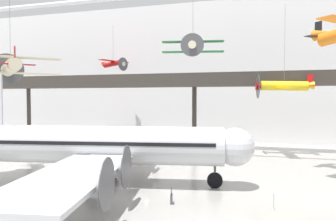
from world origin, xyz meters
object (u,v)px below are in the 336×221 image
object	(u,v)px
stanchion_barrier	(274,205)
info_sign_pedestal	(171,198)
airliner_silver_main	(99,145)
suspended_plane_green_biplane	(193,48)
suspended_plane_cream_biplane	(11,67)
suspended_plane_yellow_lowwing	(284,86)
suspended_plane_red_highwing	(113,63)

from	to	relation	value
stanchion_barrier	info_sign_pedestal	size ratio (longest dim) A/B	0.87
airliner_silver_main	info_sign_pedestal	world-z (taller)	airliner_silver_main
airliner_silver_main	suspended_plane_green_biplane	xyz separation A→B (m)	(5.68, 12.01, 9.85)
suspended_plane_cream_biplane	suspended_plane_green_biplane	distance (m)	19.38
suspended_plane_yellow_lowwing	suspended_plane_red_highwing	xyz separation A→B (m)	(-27.37, 6.11, 4.36)
info_sign_pedestal	suspended_plane_cream_biplane	bearing A→B (deg)	153.66
airliner_silver_main	stanchion_barrier	world-z (taller)	airliner_silver_main
suspended_plane_cream_biplane	suspended_plane_green_biplane	bearing A→B (deg)	-101.31
suspended_plane_cream_biplane	info_sign_pedestal	xyz separation A→B (m)	(17.18, -3.79, -10.10)
suspended_plane_yellow_lowwing	airliner_silver_main	bearing A→B (deg)	40.95
suspended_plane_red_highwing	suspended_plane_green_biplane	bearing A→B (deg)	-19.68
suspended_plane_yellow_lowwing	suspended_plane_cream_biplane	bearing A→B (deg)	26.67
airliner_silver_main	stanchion_barrier	xyz separation A→B (m)	(14.41, -2.33, -3.12)
suspended_plane_green_biplane	info_sign_pedestal	distance (m)	19.96
airliner_silver_main	suspended_plane_cream_biplane	xyz separation A→B (m)	(-9.75, 0.62, 7.11)
suspended_plane_cream_biplane	suspended_plane_green_biplane	world-z (taller)	suspended_plane_green_biplane
suspended_plane_green_biplane	suspended_plane_red_highwing	world-z (taller)	suspended_plane_red_highwing
suspended_plane_cream_biplane	suspended_plane_red_highwing	bearing A→B (deg)	-44.39
info_sign_pedestal	stanchion_barrier	bearing A→B (deg)	-6.98
suspended_plane_green_biplane	info_sign_pedestal	bearing A→B (deg)	-4.03
suspended_plane_cream_biplane	stanchion_barrier	world-z (taller)	suspended_plane_cream_biplane
suspended_plane_cream_biplane	suspended_plane_green_biplane	xyz separation A→B (m)	(15.43, 11.39, 2.74)
airliner_silver_main	suspended_plane_green_biplane	bearing A→B (deg)	54.19
airliner_silver_main	suspended_plane_red_highwing	bearing A→B (deg)	102.94
suspended_plane_yellow_lowwing	suspended_plane_green_biplane	bearing A→B (deg)	26.83
airliner_silver_main	suspended_plane_cream_biplane	bearing A→B (deg)	165.89
airliner_silver_main	suspended_plane_green_biplane	world-z (taller)	suspended_plane_green_biplane
suspended_plane_green_biplane	suspended_plane_yellow_lowwing	bearing A→B (deg)	116.11
stanchion_barrier	info_sign_pedestal	world-z (taller)	info_sign_pedestal
suspended_plane_red_highwing	info_sign_pedestal	distance (m)	36.92
suspended_plane_yellow_lowwing	info_sign_pedestal	bearing A→B (deg)	59.36
suspended_plane_green_biplane	suspended_plane_red_highwing	bearing A→B (deg)	-140.01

